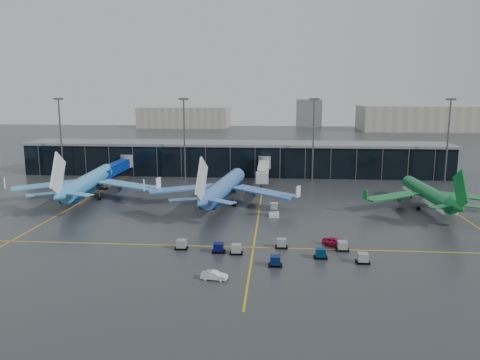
# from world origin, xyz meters

# --- Properties ---
(ground) EXTENTS (600.00, 600.00, 0.00)m
(ground) POSITION_xyz_m (0.00, 0.00, 0.00)
(ground) COLOR #282B2D
(ground) RESTS_ON ground
(terminal_pier) EXTENTS (142.00, 17.00, 10.70)m
(terminal_pier) POSITION_xyz_m (0.00, 62.00, 5.42)
(terminal_pier) COLOR black
(terminal_pier) RESTS_ON ground
(jet_bridges) EXTENTS (94.00, 27.50, 7.20)m
(jet_bridges) POSITION_xyz_m (-35.00, 42.99, 4.55)
(jet_bridges) COLOR #595B60
(jet_bridges) RESTS_ON ground
(flood_masts) EXTENTS (203.00, 0.50, 25.50)m
(flood_masts) POSITION_xyz_m (5.00, 50.00, 13.81)
(flood_masts) COLOR #595B60
(flood_masts) RESTS_ON ground
(distant_hangars) EXTENTS (260.00, 71.00, 22.00)m
(distant_hangars) POSITION_xyz_m (49.94, 270.08, 8.79)
(distant_hangars) COLOR #B2AD99
(distant_hangars) RESTS_ON ground
(taxi_lines) EXTENTS (220.00, 120.00, 0.02)m
(taxi_lines) POSITION_xyz_m (10.00, 10.61, 0.01)
(taxi_lines) COLOR gold
(taxi_lines) RESTS_ON ground
(airliner_arkefly) EXTENTS (43.24, 48.27, 13.87)m
(airliner_arkefly) POSITION_xyz_m (-34.48, 21.14, 6.94)
(airliner_arkefly) COLOR #4097D2
(airliner_arkefly) RESTS_ON ground
(airliner_klm_near) EXTENTS (43.71, 48.43, 13.58)m
(airliner_klm_near) POSITION_xyz_m (1.11, 17.64, 6.79)
(airliner_klm_near) COLOR #3A6FBF
(airliner_klm_near) RESTS_ON ground
(airliner_aer_lingus) EXTENTS (34.86, 39.23, 11.58)m
(airliner_aer_lingus) POSITION_xyz_m (49.62, 16.82, 5.79)
(airliner_aer_lingus) COLOR #0C682A
(airliner_aer_lingus) RESTS_ON ground
(baggage_carts) EXTENTS (32.70, 10.54, 1.70)m
(baggage_carts) POSITION_xyz_m (14.06, -18.68, 0.76)
(baggage_carts) COLOR black
(baggage_carts) RESTS_ON ground
(mobile_airstair) EXTENTS (2.28, 3.25, 3.45)m
(mobile_airstair) POSITION_xyz_m (13.47, 6.77, 0.77)
(mobile_airstair) COLOR silver
(mobile_airstair) RESTS_ON ground
(service_van_red) EXTENTS (4.77, 3.77, 1.52)m
(service_van_red) POSITION_xyz_m (24.45, -13.13, 0.76)
(service_van_red) COLOR #A60C31
(service_van_red) RESTS_ON ground
(service_van_white) EXTENTS (4.10, 1.91, 1.30)m
(service_van_white) POSITION_xyz_m (4.98, -30.00, 0.65)
(service_van_white) COLOR silver
(service_van_white) RESTS_ON ground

